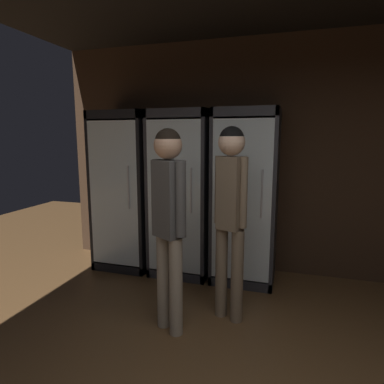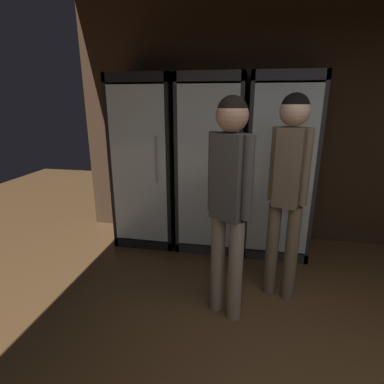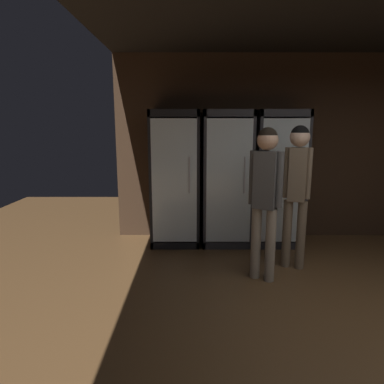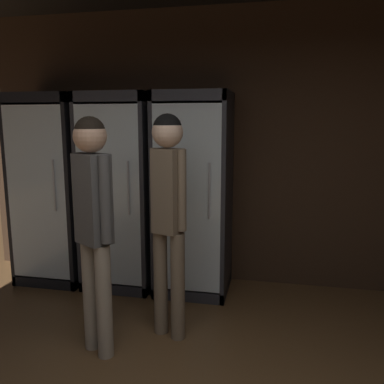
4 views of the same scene
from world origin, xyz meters
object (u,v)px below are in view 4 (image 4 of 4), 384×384
cooler_far_left (56,190)px  cooler_center (194,195)px  cooler_left (123,193)px  shopper_near (168,202)px  shopper_far (93,211)px

cooler_far_left → cooler_center: same height
cooler_left → cooler_center: size_ratio=1.00×
shopper_near → cooler_left: bearing=128.1°
cooler_far_left → shopper_near: 1.78m
cooler_left → cooler_center: (0.75, -0.00, 0.01)m
cooler_center → shopper_far: size_ratio=1.14×
cooler_far_left → shopper_near: (1.50, -0.95, 0.13)m
cooler_center → cooler_left: bearing=179.9°
shopper_far → cooler_far_left: bearing=129.3°
cooler_far_left → cooler_center: bearing=0.0°
cooler_far_left → shopper_far: bearing=-50.7°
cooler_far_left → shopper_near: size_ratio=1.12×
cooler_far_left → cooler_left: (0.75, 0.00, -0.01)m
cooler_center → shopper_far: (-0.46, -1.28, 0.11)m
cooler_far_left → cooler_center: size_ratio=1.00×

